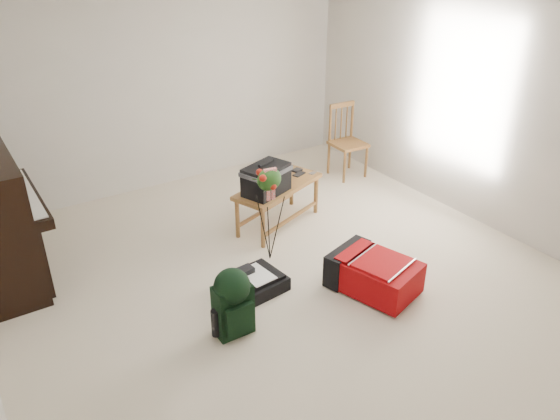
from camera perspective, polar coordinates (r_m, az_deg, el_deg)
floor at (r=5.19m, az=0.79°, el=-7.62°), size 5.00×5.50×0.01m
ceiling at (r=4.26m, az=1.02°, el=20.99°), size 5.00×5.50×0.01m
wall_back at (r=6.92m, az=-12.25°, el=12.42°), size 5.00×0.04×2.50m
wall_right at (r=6.25m, az=20.55°, el=9.70°), size 0.04×5.50×2.50m
bench at (r=5.80m, az=-1.45°, el=3.17°), size 1.17×0.78×0.84m
dining_chair at (r=7.28m, az=6.98°, el=7.10°), size 0.43×0.43×0.96m
red_suitcase at (r=5.11m, az=9.37°, el=-6.30°), size 0.71×0.89×0.33m
black_duffel at (r=5.05m, az=-2.83°, el=-7.60°), size 0.58×0.49×0.23m
green_backpack at (r=4.44m, az=-4.94°, el=-9.29°), size 0.31×0.30×0.61m
flower_stand at (r=5.29m, az=-1.10°, el=-0.53°), size 0.36×0.36×1.02m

